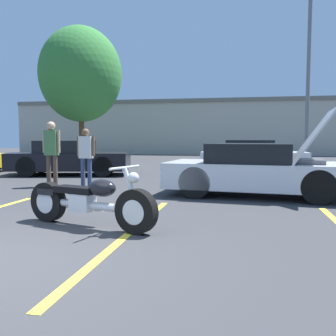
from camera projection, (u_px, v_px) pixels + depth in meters
parking_stripe_middle at (129, 233)px, 5.32m from camera, size 0.12×5.02×0.01m
far_building at (207, 126)px, 31.01m from camera, size 32.00×4.20×4.40m
light_pole at (310, 73)px, 17.97m from camera, size 1.21×0.28×8.16m
tree_background at (81, 75)px, 22.71m from camera, size 4.98×4.98×8.06m
motorcycle at (89, 202)px, 5.67m from camera, size 2.28×0.96×0.96m
show_car_hood_open at (258, 170)px, 8.71m from camera, size 4.32×2.31×1.98m
parked_car_mid_left_row at (69, 158)px, 13.63m from camera, size 4.49×2.58×1.25m
parked_car_mid_right_row at (253, 156)px, 15.18m from camera, size 4.15×1.91×1.26m
spectator_near_motorcycle at (86, 152)px, 10.46m from camera, size 0.52×0.21×1.61m
spectator_by_show_car at (51, 148)px, 10.32m from camera, size 0.52×0.24×1.80m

